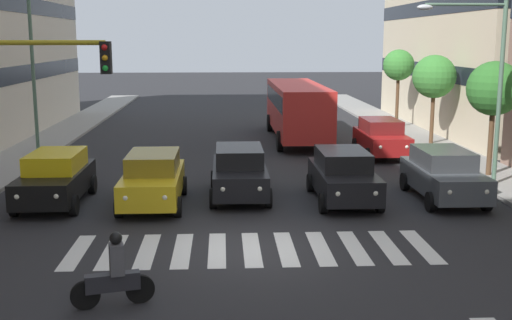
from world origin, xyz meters
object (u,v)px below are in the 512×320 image
at_px(motorcycle_with_rider, 114,276).
at_px(street_tree_2, 434,77).
at_px(car_3, 153,179).
at_px(car_1, 343,175).
at_px(street_tree_1, 494,89).
at_px(car_2, 239,172).
at_px(car_row2_0, 381,137).
at_px(street_lamp_right, 44,55).
at_px(car_4, 56,178).
at_px(bus_behind_traffic, 297,105).
at_px(street_lamp_left, 486,72).
at_px(car_0, 443,174).
at_px(street_tree_3, 399,66).

relative_size(motorcycle_with_rider, street_tree_2, 0.37).
bearing_deg(car_3, car_1, -178.35).
bearing_deg(street_tree_2, street_tree_1, 88.17).
distance_m(car_2, motorcycle_with_rider, 9.51).
relative_size(car_3, car_row2_0, 1.00).
bearing_deg(car_1, street_lamp_right, -35.77).
bearing_deg(car_4, street_lamp_right, -73.98).
bearing_deg(car_4, car_2, -173.88).
bearing_deg(car_3, street_lamp_right, -57.27).
height_order(bus_behind_traffic, street_tree_1, street_tree_1).
height_order(car_3, bus_behind_traffic, bus_behind_traffic).
relative_size(car_2, car_row2_0, 1.00).
bearing_deg(street_tree_2, car_2, 45.29).
bearing_deg(car_2, street_lamp_right, -42.65).
height_order(bus_behind_traffic, street_lamp_left, street_lamp_left).
xyz_separation_m(car_0, bus_behind_traffic, (3.44, -13.48, 0.97)).
distance_m(bus_behind_traffic, street_tree_1, 12.21).
xyz_separation_m(car_1, car_3, (6.32, 0.18, 0.00)).
xyz_separation_m(car_0, car_3, (9.75, 0.20, 0.00)).
relative_size(car_2, street_tree_1, 1.00).
bearing_deg(street_tree_1, car_0, 47.41).
relative_size(car_2, bus_behind_traffic, 0.42).
relative_size(car_3, bus_behind_traffic, 0.42).
xyz_separation_m(car_2, bus_behind_traffic, (-3.46, -12.71, 0.97)).
relative_size(car_0, car_1, 1.00).
height_order(car_3, car_4, same).
bearing_deg(street_lamp_right, motorcycle_with_rider, 108.69).
height_order(car_4, motorcycle_with_rider, car_4).
bearing_deg(car_1, street_tree_1, -153.26).
xyz_separation_m(car_0, street_tree_3, (-3.06, -17.12, 2.94)).
height_order(car_2, car_row2_0, same).
bearing_deg(street_lamp_right, car_0, 150.79).
xyz_separation_m(street_tree_2, street_tree_3, (0.12, -6.17, 0.31)).
relative_size(car_1, car_row2_0, 1.00).
distance_m(car_row2_0, motorcycle_with_rider, 19.18).
height_order(car_1, street_tree_2, street_tree_2).
bearing_deg(car_1, street_lamp_left, -162.59).
relative_size(car_3, car_4, 1.00).
relative_size(street_lamp_left, street_tree_3, 1.42).
height_order(car_3, car_row2_0, same).
height_order(car_0, bus_behind_traffic, bus_behind_traffic).
height_order(car_4, street_lamp_left, street_lamp_left).
bearing_deg(bus_behind_traffic, car_1, 90.00).
bearing_deg(car_1, car_4, -0.79).
distance_m(car_4, street_tree_3, 23.56).
bearing_deg(street_tree_3, street_tree_2, 91.14).
bearing_deg(car_0, street_tree_3, -100.14).
bearing_deg(car_1, car_0, -179.74).
height_order(car_3, street_lamp_right, street_lamp_right).
distance_m(bus_behind_traffic, street_lamp_left, 13.19).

